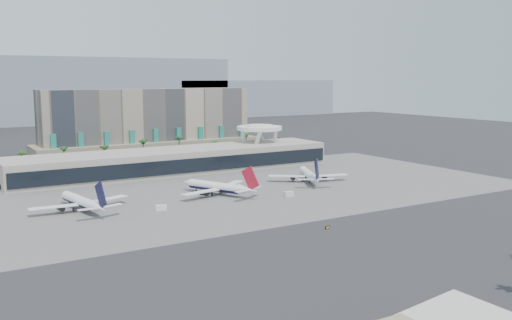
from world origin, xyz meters
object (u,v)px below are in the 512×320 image
airliner_left (82,202)px  airliner_right (309,175)px  airliner_centre (218,187)px  taxiway_sign (327,227)px  service_vehicle_a (161,208)px  service_vehicle_b (289,194)px

airliner_left → airliner_right: (107.12, 3.58, 0.02)m
airliner_centre → taxiway_sign: bearing=-110.0°
airliner_right → service_vehicle_a: (-81.76, -18.21, -2.46)m
airliner_left → taxiway_sign: (62.15, -67.44, -2.96)m
airliner_centre → airliner_right: size_ratio=1.01×
service_vehicle_a → taxiway_sign: size_ratio=1.92×
airliner_left → taxiway_sign: 91.75m
service_vehicle_b → taxiway_sign: size_ratio=1.87×
airliner_right → taxiway_sign: (-44.97, -71.02, -2.98)m
service_vehicle_a → taxiway_sign: service_vehicle_a is taller
service_vehicle_a → airliner_right: bearing=27.2°
airliner_centre → airliner_right: 50.79m
airliner_centre → airliner_right: airliner_centre is taller
airliner_right → taxiway_sign: 84.11m
taxiway_sign → service_vehicle_b: bearing=56.1°
airliner_centre → service_vehicle_a: 34.26m
airliner_right → service_vehicle_b: 34.79m
airliner_right → service_vehicle_a: size_ratio=9.07×
airliner_left → service_vehicle_b: (80.34, -18.50, -2.42)m
taxiway_sign → airliner_centre: bearing=81.4°
airliner_left → taxiway_sign: airliner_left is taller
airliner_right → service_vehicle_b: bearing=-115.6°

